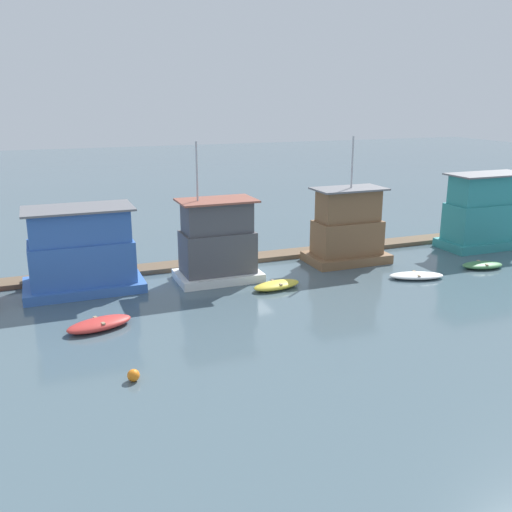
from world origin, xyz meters
TOP-DOWN VIEW (x-y plane):
  - ground_plane at (0.00, 0.00)m, footprint 200.00×200.00m
  - dock_walkway at (0.00, 2.81)m, footprint 51.00×1.75m
  - houseboat_blue at (-10.39, 0.54)m, footprint 6.81×4.13m
  - houseboat_white at (-2.38, -0.55)m, footprint 5.16×3.30m
  - houseboat_brown at (7.13, 0.03)m, footprint 5.50×3.32m
  - houseboat_teal at (18.78, -0.21)m, footprint 6.55×3.30m
  - dinghy_red at (-10.24, -6.00)m, footprint 3.54×2.28m
  - dinghy_yellow at (0.32, -3.56)m, footprint 3.23×1.76m
  - dinghy_white at (9.34, -4.92)m, footprint 3.69×2.39m
  - dinghy_green at (14.84, -4.65)m, footprint 3.03×1.91m
  - mooring_post_near_left at (-13.11, 1.68)m, footprint 0.24×0.24m
  - buoy_orange at (-9.58, -11.99)m, footprint 0.51×0.51m

SIDE VIEW (x-z plane):
  - ground_plane at x=0.00m, z-range 0.00..0.00m
  - dock_walkway at x=0.00m, z-range 0.00..0.30m
  - dinghy_white at x=9.34m, z-range 0.00..0.38m
  - dinghy_green at x=14.84m, z-range 0.00..0.42m
  - dinghy_yellow at x=0.32m, z-range 0.00..0.47m
  - buoy_orange at x=-9.58m, z-range 0.00..0.51m
  - dinghy_red at x=-10.24m, z-range 0.00..0.53m
  - mooring_post_near_left at x=-13.11m, z-range 0.00..1.23m
  - houseboat_brown at x=7.13m, z-range -2.05..6.55m
  - houseboat_blue at x=-10.39m, z-range -0.19..4.76m
  - houseboat_white at x=-2.38m, z-range -1.98..6.61m
  - houseboat_teal at x=18.78m, z-range -0.23..5.39m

